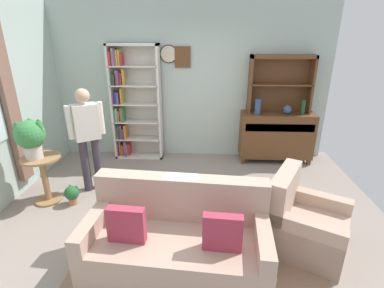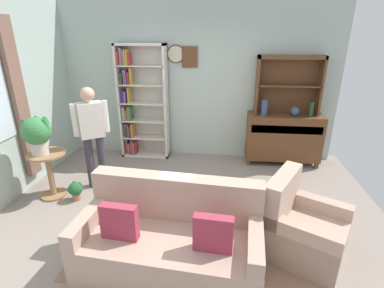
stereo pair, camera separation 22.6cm
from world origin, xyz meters
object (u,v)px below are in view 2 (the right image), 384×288
(bookshelf, at_px, (139,103))
(book_stack, at_px, (199,186))
(armchair_floral, at_px, (301,229))
(plant_stand, at_px, (49,170))
(potted_plant_large, at_px, (37,133))
(potted_plant_small, at_px, (76,190))
(vase_round, at_px, (295,111))
(person_reading, at_px, (92,131))
(coffee_table, at_px, (202,192))
(sideboard, at_px, (283,137))
(vase_tall, at_px, (264,108))
(couch_floral, at_px, (171,240))
(sideboard_hutch, at_px, (289,77))
(bottle_wine, at_px, (311,109))

(bookshelf, height_order, book_stack, bookshelf)
(armchair_floral, xyz_separation_m, plant_stand, (-3.36, 0.80, 0.14))
(potted_plant_large, relative_size, potted_plant_small, 1.91)
(potted_plant_large, bearing_deg, vase_round, 22.35)
(bookshelf, bearing_deg, person_reading, -105.89)
(person_reading, height_order, coffee_table, person_reading)
(sideboard, relative_size, vase_tall, 4.75)
(potted_plant_large, bearing_deg, bookshelf, 60.59)
(couch_floral, distance_m, person_reading, 2.20)
(book_stack, bearing_deg, person_reading, 159.02)
(vase_tall, relative_size, coffee_table, 0.34)
(sideboard_hutch, bearing_deg, bottle_wine, -26.96)
(bottle_wine, xyz_separation_m, coffee_table, (-1.72, -1.74, -0.70))
(person_reading, xyz_separation_m, book_stack, (1.66, -0.64, -0.46))
(vase_round, relative_size, potted_plant_large, 0.32)
(vase_tall, bearing_deg, book_stack, -119.14)
(couch_floral, relative_size, person_reading, 1.19)
(sideboard_hutch, height_order, vase_tall, sideboard_hutch)
(bottle_wine, height_order, potted_plant_large, potted_plant_large)
(plant_stand, height_order, potted_plant_large, potted_plant_large)
(couch_floral, xyz_separation_m, person_reading, (-1.45, 1.54, 0.59))
(sideboard_hutch, bearing_deg, bookshelf, -179.48)
(bottle_wine, relative_size, book_stack, 1.29)
(vase_tall, bearing_deg, plant_stand, -154.70)
(vase_round, bearing_deg, bookshelf, 176.89)
(armchair_floral, bearing_deg, potted_plant_small, 166.10)
(sideboard, xyz_separation_m, coffee_table, (-1.33, -1.83, -0.16))
(couch_floral, xyz_separation_m, armchair_floral, (1.38, 0.36, -0.02))
(sideboard, height_order, vase_round, vase_round)
(sideboard_hutch, distance_m, couch_floral, 3.48)
(potted_plant_small, bearing_deg, vase_tall, 29.32)
(couch_floral, relative_size, potted_plant_small, 6.72)
(bookshelf, bearing_deg, armchair_floral, -45.01)
(sideboard_hutch, height_order, potted_plant_small, sideboard_hutch)
(vase_round, bearing_deg, potted_plant_large, -157.65)
(bookshelf, relative_size, bottle_wine, 7.87)
(potted_plant_small, bearing_deg, bottle_wine, 23.56)
(armchair_floral, bearing_deg, plant_stand, 166.64)
(bookshelf, bearing_deg, bottle_wine, -3.27)
(vase_round, height_order, coffee_table, vase_round)
(potted_plant_large, relative_size, coffee_table, 0.66)
(book_stack, bearing_deg, couch_floral, -103.20)
(sideboard_hutch, xyz_separation_m, coffee_table, (-1.33, -1.94, -1.21))
(vase_tall, distance_m, book_stack, 2.09)
(sideboard_hutch, height_order, couch_floral, sideboard_hutch)
(sideboard, distance_m, coffee_table, 2.27)
(sideboard, xyz_separation_m, couch_floral, (-1.58, -2.74, -0.20))
(bottle_wine, height_order, armchair_floral, bottle_wine)
(vase_tall, distance_m, bottle_wine, 0.78)
(vase_tall, height_order, armchair_floral, vase_tall)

